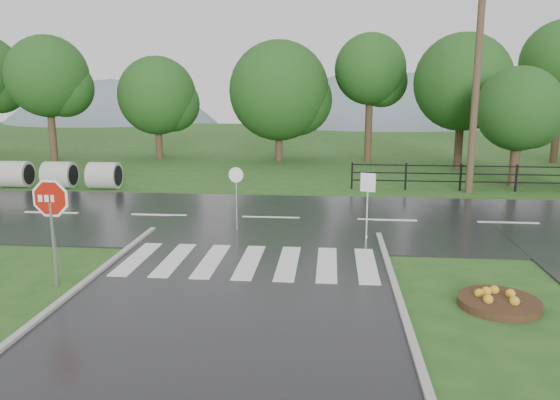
# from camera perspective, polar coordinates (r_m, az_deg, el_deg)

# --- Properties ---
(ground) EXTENTS (120.00, 120.00, 0.00)m
(ground) POSITION_cam_1_polar(r_m,az_deg,el_deg) (9.71, -7.75, -15.94)
(ground) COLOR #254F1A
(ground) RESTS_ON ground
(main_road) EXTENTS (90.00, 8.00, 0.04)m
(main_road) POSITION_cam_1_polar(r_m,az_deg,el_deg) (19.02, -0.96, -1.95)
(main_road) COLOR black
(main_road) RESTS_ON ground
(crosswalk) EXTENTS (6.50, 2.80, 0.02)m
(crosswalk) POSITION_cam_1_polar(r_m,az_deg,el_deg) (14.23, -3.20, -6.45)
(crosswalk) COLOR silver
(crosswalk) RESTS_ON ground
(fence_west) EXTENTS (9.58, 0.08, 1.20)m
(fence_west) POSITION_cam_1_polar(r_m,az_deg,el_deg) (25.30, 18.36, 2.55)
(fence_west) COLOR black
(fence_west) RESTS_ON ground
(hills) EXTENTS (102.00, 48.00, 48.00)m
(hills) POSITION_cam_1_polar(r_m,az_deg,el_deg) (76.06, 6.30, -3.63)
(hills) COLOR slate
(hills) RESTS_ON ground
(treeline) EXTENTS (83.20, 5.20, 10.00)m
(treeline) POSITION_cam_1_polar(r_m,az_deg,el_deg) (32.69, 3.50, 3.79)
(treeline) COLOR #164114
(treeline) RESTS_ON ground
(stop_sign) EXTENTS (1.18, 0.10, 2.65)m
(stop_sign) POSITION_cam_1_polar(r_m,az_deg,el_deg) (13.21, -22.82, -0.75)
(stop_sign) COLOR #939399
(stop_sign) RESTS_ON ground
(flower_bed) EXTENTS (1.67, 1.67, 0.33)m
(flower_bed) POSITION_cam_1_polar(r_m,az_deg,el_deg) (12.42, 21.92, -9.76)
(flower_bed) COLOR #332111
(flower_bed) RESTS_ON ground
(reg_sign_small) EXTENTS (0.43, 0.17, 2.03)m
(reg_sign_small) POSITION_cam_1_polar(r_m,az_deg,el_deg) (16.24, 9.15, 0.76)
(reg_sign_small) COLOR #939399
(reg_sign_small) RESTS_ON ground
(reg_sign_round) EXTENTS (0.47, 0.10, 2.05)m
(reg_sign_round) POSITION_cam_1_polar(r_m,az_deg,el_deg) (17.13, -4.59, 0.99)
(reg_sign_round) COLOR #939399
(reg_sign_round) RESTS_ON ground
(utility_pole_east) EXTENTS (1.59, 0.30, 8.92)m
(utility_pole_east) POSITION_cam_1_polar(r_m,az_deg,el_deg) (24.60, 19.80, 11.13)
(utility_pole_east) COLOR #473523
(utility_pole_east) RESTS_ON ground
(entrance_tree_left) EXTENTS (3.81, 3.81, 5.45)m
(entrance_tree_left) POSITION_cam_1_polar(r_m,az_deg,el_deg) (27.22, 23.72, 8.69)
(entrance_tree_left) COLOR #3D2B1C
(entrance_tree_left) RESTS_ON ground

